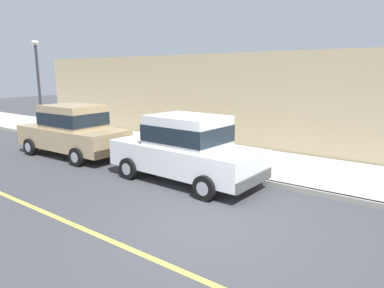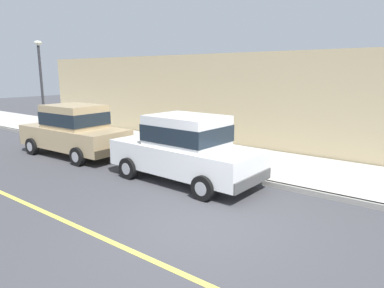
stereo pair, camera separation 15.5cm
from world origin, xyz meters
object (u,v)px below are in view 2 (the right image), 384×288
dog_black (201,146)px  fire_hydrant (127,140)px  car_tan_sedan (74,130)px  car_white_sedan (185,148)px  street_lamp (41,76)px

dog_black → fire_hydrant: 3.01m
car_tan_sedan → fire_hydrant: (1.57, -1.16, -0.51)m
car_white_sedan → fire_hydrant: car_white_sedan is taller
car_tan_sedan → dog_black: size_ratio=6.33×
dog_black → fire_hydrant: fire_hydrant is taller
dog_black → street_lamp: bearing=97.6°
dog_black → car_tan_sedan: bearing=123.5°
car_tan_sedan → fire_hydrant: bearing=-36.3°
car_white_sedan → fire_hydrant: size_ratio=6.42×
fire_hydrant → street_lamp: size_ratio=0.16×
car_white_sedan → dog_black: (2.57, 1.31, -0.55)m
dog_black → fire_hydrant: size_ratio=1.01×
car_white_sedan → street_lamp: bearing=81.9°
fire_hydrant → car_white_sedan: bearing=-110.1°
fire_hydrant → street_lamp: street_lamp is taller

